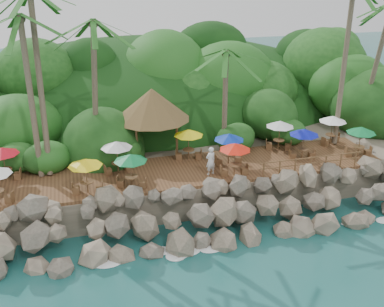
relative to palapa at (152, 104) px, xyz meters
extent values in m
plane|color=#19514F|center=(1.84, -9.77, -5.79)|extent=(140.00, 140.00, 0.00)
cube|color=gray|center=(1.84, 6.23, -4.74)|extent=(32.00, 25.20, 2.10)
ellipsoid|color=#143811|center=(1.84, 13.73, -5.79)|extent=(44.80, 28.00, 15.40)
cube|color=brown|center=(1.84, -3.77, -3.59)|extent=(26.00, 5.00, 0.20)
ellipsoid|color=white|center=(-7.16, -9.47, -5.76)|extent=(1.20, 0.80, 0.06)
ellipsoid|color=white|center=(-4.16, -9.47, -5.76)|extent=(1.20, 0.80, 0.06)
ellipsoid|color=white|center=(-1.16, -9.47, -5.76)|extent=(1.20, 0.80, 0.06)
ellipsoid|color=white|center=(1.84, -9.47, -5.76)|extent=(1.20, 0.80, 0.06)
ellipsoid|color=white|center=(4.84, -9.47, -5.76)|extent=(1.20, 0.80, 0.06)
ellipsoid|color=white|center=(7.84, -9.47, -5.76)|extent=(1.20, 0.80, 0.06)
ellipsoid|color=white|center=(10.84, -9.47, -5.76)|extent=(1.20, 0.80, 0.06)
cylinder|color=brown|center=(-7.72, -1.84, 1.42)|extent=(0.40, 1.40, 9.81)
ellipsoid|color=#23601E|center=(-7.72, -1.84, 6.34)|extent=(6.00, 6.00, 2.40)
cylinder|color=brown|center=(-7.12, -1.34, 2.13)|extent=(0.47, 2.46, 11.12)
cylinder|color=brown|center=(-3.85, -0.59, 1.19)|extent=(0.96, 1.32, 9.35)
ellipsoid|color=#23601E|center=(-3.85, -0.59, 5.87)|extent=(6.00, 6.00, 2.40)
cylinder|color=brown|center=(4.98, -1.04, 0.07)|extent=(0.56, 0.60, 7.13)
ellipsoid|color=#23601E|center=(4.98, -1.04, 3.63)|extent=(6.00, 6.00, 2.40)
cylinder|color=brown|center=(13.75, -1.57, 2.18)|extent=(1.50, 2.12, 11.24)
cylinder|color=brown|center=(16.99, -0.74, 1.47)|extent=(1.07, 1.33, 9.91)
cylinder|color=brown|center=(-1.40, -1.40, -2.29)|extent=(0.16, 0.16, 2.40)
cylinder|color=brown|center=(1.40, -1.40, -2.29)|extent=(0.16, 0.16, 2.40)
cylinder|color=brown|center=(-1.40, 1.40, -2.29)|extent=(0.16, 0.16, 2.40)
cylinder|color=brown|center=(1.40, 1.40, -2.29)|extent=(0.16, 0.16, 2.40)
cone|color=brown|center=(0.00, 0.00, 0.01)|extent=(5.27, 5.27, 2.20)
cylinder|color=brown|center=(-9.78, -2.27, -3.14)|extent=(0.08, 0.08, 0.71)
cylinder|color=brown|center=(-9.78, -2.27, -2.77)|extent=(0.81, 0.81, 0.05)
cylinder|color=brown|center=(-9.78, -2.27, -2.43)|extent=(0.05, 0.05, 2.11)
cone|color=red|center=(-9.78, -2.27, -1.52)|extent=(2.02, 2.02, 0.43)
cube|color=brown|center=(-9.11, -2.35, -3.27)|extent=(0.45, 0.45, 0.44)
cube|color=brown|center=(-9.33, -5.46, -3.27)|extent=(0.52, 0.52, 0.44)
cylinder|color=brown|center=(13.01, -2.17, -3.14)|extent=(0.08, 0.08, 0.71)
cylinder|color=brown|center=(13.01, -2.17, -2.77)|extent=(0.81, 0.81, 0.05)
cylinder|color=brown|center=(13.01, -2.17, -2.43)|extent=(0.05, 0.05, 2.11)
cone|color=white|center=(13.01, -2.17, -1.52)|extent=(2.02, 2.02, 0.43)
cube|color=brown|center=(12.39, -2.45, -3.27)|extent=(0.53, 0.53, 0.44)
cube|color=brown|center=(13.62, -1.90, -3.27)|extent=(0.53, 0.53, 0.44)
cylinder|color=brown|center=(8.78, -2.17, -3.14)|extent=(0.08, 0.08, 0.71)
cylinder|color=brown|center=(8.78, -2.17, -2.77)|extent=(0.81, 0.81, 0.05)
cylinder|color=brown|center=(8.78, -2.17, -2.43)|extent=(0.05, 0.05, 2.11)
cone|color=silver|center=(8.78, -2.17, -1.52)|extent=(2.02, 2.02, 0.43)
cube|color=brown|center=(8.16, -1.91, -3.27)|extent=(0.53, 0.53, 0.44)
cube|color=brown|center=(9.39, -2.44, -3.27)|extent=(0.53, 0.53, 0.44)
cylinder|color=brown|center=(4.41, -3.65, -3.14)|extent=(0.08, 0.08, 0.71)
cylinder|color=brown|center=(4.41, -3.65, -2.77)|extent=(0.81, 0.81, 0.05)
cylinder|color=brown|center=(4.41, -3.65, -2.43)|extent=(0.05, 0.05, 2.11)
cone|color=#0C2FA6|center=(4.41, -3.65, -1.52)|extent=(2.02, 2.02, 0.43)
cube|color=brown|center=(3.74, -3.63, -3.27)|extent=(0.42, 0.42, 0.44)
cube|color=brown|center=(5.08, -3.68, -3.27)|extent=(0.42, 0.42, 0.44)
cylinder|color=brown|center=(4.20, -5.37, -3.14)|extent=(0.08, 0.08, 0.71)
cylinder|color=brown|center=(4.20, -5.37, -2.77)|extent=(0.81, 0.81, 0.05)
cylinder|color=brown|center=(4.20, -5.37, -2.43)|extent=(0.05, 0.05, 2.11)
cone|color=red|center=(4.20, -5.37, -1.52)|extent=(2.02, 2.02, 0.43)
cube|color=brown|center=(3.53, -5.31, -3.27)|extent=(0.44, 0.44, 0.44)
cube|color=brown|center=(4.87, -5.44, -3.27)|extent=(0.44, 0.44, 0.44)
cylinder|color=brown|center=(13.61, -4.80, -3.14)|extent=(0.08, 0.08, 0.71)
cylinder|color=brown|center=(13.61, -4.80, -2.77)|extent=(0.81, 0.81, 0.05)
cylinder|color=brown|center=(13.61, -4.80, -2.43)|extent=(0.05, 0.05, 2.11)
cone|color=#0C7235|center=(13.61, -4.80, -1.52)|extent=(2.02, 2.02, 0.43)
cube|color=brown|center=(12.96, -4.64, -3.27)|extent=(0.49, 0.49, 0.44)
cube|color=brown|center=(14.27, -4.96, -3.27)|extent=(0.49, 0.49, 0.44)
cylinder|color=brown|center=(-2.37, -5.37, -3.14)|extent=(0.08, 0.08, 0.71)
cylinder|color=brown|center=(-2.37, -5.37, -2.77)|extent=(0.81, 0.81, 0.05)
cylinder|color=brown|center=(-2.37, -5.37, -2.43)|extent=(0.05, 0.05, 2.11)
cone|color=#0C6F36|center=(-2.37, -5.37, -1.52)|extent=(2.02, 2.02, 0.43)
cube|color=brown|center=(-2.99, -5.13, -3.27)|extent=(0.52, 0.52, 0.44)
cube|color=brown|center=(-1.74, -5.62, -3.27)|extent=(0.52, 0.52, 0.44)
cylinder|color=brown|center=(2.03, -2.17, -3.14)|extent=(0.08, 0.08, 0.71)
cylinder|color=brown|center=(2.03, -2.17, -2.77)|extent=(0.81, 0.81, 0.05)
cylinder|color=brown|center=(2.03, -2.17, -2.43)|extent=(0.05, 0.05, 2.11)
cone|color=yellow|center=(2.03, -2.17, -1.52)|extent=(2.02, 2.02, 0.43)
cube|color=brown|center=(1.37, -2.05, -3.27)|extent=(0.47, 0.47, 0.44)
cube|color=brown|center=(2.69, -2.30, -3.27)|extent=(0.47, 0.47, 0.44)
cylinder|color=brown|center=(-4.99, -5.36, -3.14)|extent=(0.08, 0.08, 0.71)
cylinder|color=brown|center=(-4.99, -5.36, -2.77)|extent=(0.81, 0.81, 0.05)
cylinder|color=brown|center=(-4.99, -5.36, -2.43)|extent=(0.05, 0.05, 2.11)
cone|color=yellow|center=(-4.99, -5.36, -1.52)|extent=(2.02, 2.02, 0.43)
cube|color=brown|center=(-5.66, -5.31, -3.27)|extent=(0.44, 0.44, 0.44)
cube|color=brown|center=(-4.32, -5.42, -3.27)|extent=(0.44, 0.44, 0.44)
cylinder|color=brown|center=(9.64, -4.13, -3.14)|extent=(0.08, 0.08, 0.71)
cylinder|color=brown|center=(9.64, -4.13, -2.77)|extent=(0.81, 0.81, 0.05)
cylinder|color=brown|center=(9.64, -4.13, -2.43)|extent=(0.05, 0.05, 2.11)
cone|color=#0C13A0|center=(9.64, -4.13, -1.52)|extent=(2.02, 2.02, 0.43)
cube|color=brown|center=(8.98, -4.03, -3.27)|extent=(0.46, 0.46, 0.44)
cube|color=brown|center=(10.30, -4.24, -3.27)|extent=(0.46, 0.46, 0.44)
cylinder|color=brown|center=(-2.92, -3.10, -3.14)|extent=(0.08, 0.08, 0.71)
cylinder|color=brown|center=(-2.92, -3.10, -2.77)|extent=(0.81, 0.81, 0.05)
cylinder|color=brown|center=(-2.92, -3.10, -2.43)|extent=(0.05, 0.05, 2.11)
cone|color=silver|center=(-2.92, -3.10, -1.52)|extent=(2.02, 2.02, 0.43)
cube|color=brown|center=(-3.58, -3.26, -3.27)|extent=(0.49, 0.49, 0.44)
cube|color=brown|center=(-2.27, -2.95, -3.27)|extent=(0.49, 0.49, 0.44)
cylinder|color=brown|center=(5.89, -6.12, -2.99)|extent=(0.10, 0.10, 1.00)
cylinder|color=brown|center=(6.99, -6.12, -2.99)|extent=(0.10, 0.10, 1.00)
cylinder|color=brown|center=(8.09, -6.12, -2.99)|extent=(0.10, 0.10, 1.00)
cylinder|color=brown|center=(9.19, -6.12, -2.99)|extent=(0.10, 0.10, 1.00)
cylinder|color=brown|center=(10.29, -6.12, -2.99)|extent=(0.10, 0.10, 1.00)
cylinder|color=brown|center=(11.39, -6.12, -2.99)|extent=(0.10, 0.10, 1.00)
cylinder|color=brown|center=(12.49, -6.12, -2.99)|extent=(0.10, 0.10, 1.00)
cube|color=brown|center=(9.19, -6.12, -2.54)|extent=(7.20, 0.06, 0.06)
cube|color=brown|center=(9.19, -6.12, -2.94)|extent=(7.20, 0.06, 0.06)
imported|color=silver|center=(2.76, -4.90, -2.55)|extent=(0.78, 0.62, 1.89)
camera|label=1|loc=(-5.37, -30.23, 9.28)|focal=42.90mm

